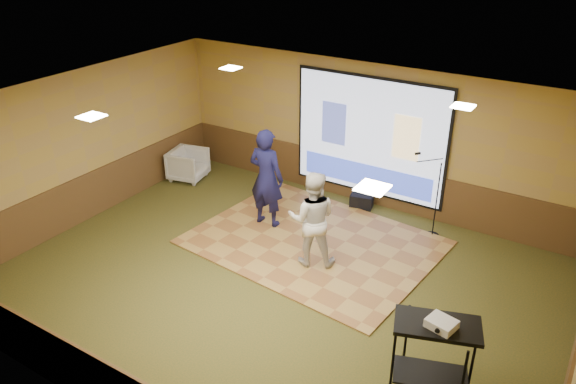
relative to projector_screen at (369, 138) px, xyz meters
The scene contains 18 objects.
ground 3.74m from the projector_screen, 90.00° to the right, with size 9.00×9.00×0.00m, color #333E1C.
room_shell 3.49m from the projector_screen, 90.00° to the right, with size 9.04×7.04×3.02m.
wainscot_back 1.00m from the projector_screen, 90.00° to the left, with size 9.00×0.04×0.95m, color brown.
wainscot_left 5.73m from the projector_screen, 142.51° to the right, with size 0.04×7.00×0.95m, color brown.
wainscot_right 5.73m from the projector_screen, 37.49° to the right, with size 0.04×7.00×0.95m, color brown.
projector_screen is the anchor object (origin of this frame).
downlight_nw 3.12m from the projector_screen, 143.35° to the right, with size 0.32×0.32×0.02m, color #FFEDBF.
downlight_ne 3.12m from the projector_screen, 36.65° to the right, with size 0.32×0.32×0.02m, color #FFEDBF.
downlight_sw 5.61m from the projector_screen, 114.02° to the right, with size 0.32×0.32×0.02m, color #FFEDBF.
downlight_se 5.61m from the projector_screen, 65.98° to the right, with size 0.32×0.32×0.02m, color #FFEDBF.
dance_floor 2.50m from the projector_screen, 93.18° to the right, with size 4.33×3.30×0.03m, color #A8803D.
player_left 2.32m from the projector_screen, 123.45° to the right, with size 0.72×0.47×1.98m, color #151541.
player_right 2.72m from the projector_screen, 85.81° to the right, with size 0.85×0.66×1.74m, color silver.
av_table 5.36m from the projector_screen, 56.07° to the right, with size 1.05×0.55×1.10m.
projector 5.40m from the projector_screen, 55.89° to the right, with size 0.33×0.28×0.11m, color white.
mic_stand 2.00m from the projector_screen, 19.49° to the right, with size 0.65×0.27×1.65m.
banquet_chair 4.29m from the projector_screen, 164.76° to the right, with size 0.77×0.79×0.72m, color gray.
duffel_bag 1.35m from the projector_screen, 82.24° to the right, with size 0.46×0.31×0.29m, color black.
Camera 1 is at (4.28, -6.53, 5.60)m, focal length 35.00 mm.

